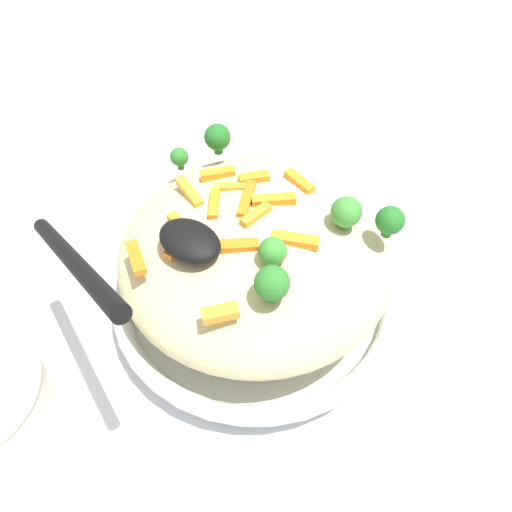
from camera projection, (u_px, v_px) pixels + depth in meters
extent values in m
plane|color=silver|center=(256.00, 303.00, 0.51)|extent=(2.40, 2.40, 0.00)
cylinder|color=silver|center=(256.00, 298.00, 0.50)|extent=(0.26, 0.26, 0.02)
torus|color=silver|center=(256.00, 287.00, 0.49)|extent=(0.28, 0.28, 0.02)
torus|color=black|center=(256.00, 285.00, 0.49)|extent=(0.27, 0.27, 0.00)
ellipsoid|color=#DBC689|center=(256.00, 252.00, 0.45)|extent=(0.25, 0.25, 0.09)
cube|color=orange|center=(247.00, 199.00, 0.43)|extent=(0.03, 0.04, 0.01)
cube|color=orange|center=(294.00, 241.00, 0.40)|extent=(0.04, 0.03, 0.01)
cube|color=orange|center=(254.00, 178.00, 0.45)|extent=(0.02, 0.03, 0.01)
cube|color=orange|center=(180.00, 223.00, 0.41)|extent=(0.03, 0.01, 0.01)
cube|color=orange|center=(253.00, 217.00, 0.41)|extent=(0.01, 0.03, 0.01)
cube|color=orange|center=(233.00, 246.00, 0.39)|extent=(0.04, 0.04, 0.01)
cube|color=orange|center=(136.00, 257.00, 0.39)|extent=(0.03, 0.03, 0.01)
cube|color=orange|center=(218.00, 174.00, 0.46)|extent=(0.03, 0.03, 0.01)
cube|color=orange|center=(190.00, 193.00, 0.44)|extent=(0.04, 0.02, 0.01)
cube|color=orange|center=(180.00, 243.00, 0.40)|extent=(0.01, 0.04, 0.01)
cube|color=orange|center=(272.00, 199.00, 0.43)|extent=(0.03, 0.03, 0.01)
cube|color=orange|center=(214.00, 204.00, 0.42)|extent=(0.03, 0.03, 0.01)
cube|color=orange|center=(235.00, 187.00, 0.44)|extent=(0.03, 0.03, 0.01)
cube|color=orange|center=(299.00, 181.00, 0.45)|extent=(0.03, 0.02, 0.01)
cube|color=orange|center=(220.00, 313.00, 0.36)|extent=(0.02, 0.03, 0.01)
cylinder|color=#377928|center=(344.00, 223.00, 0.42)|extent=(0.01, 0.01, 0.01)
sphere|color=#3D8E33|center=(346.00, 212.00, 0.41)|extent=(0.03, 0.03, 0.03)
cylinder|color=#296820|center=(272.00, 294.00, 0.37)|extent=(0.01, 0.01, 0.01)
sphere|color=#2D7A28|center=(272.00, 283.00, 0.36)|extent=(0.03, 0.03, 0.03)
cylinder|color=#377928|center=(272.00, 260.00, 0.39)|extent=(0.01, 0.01, 0.01)
sphere|color=#3D8E33|center=(273.00, 251.00, 0.38)|extent=(0.02, 0.02, 0.02)
cylinder|color=#205B1C|center=(387.00, 231.00, 0.41)|extent=(0.01, 0.01, 0.01)
sphere|color=#236B23|center=(390.00, 220.00, 0.40)|extent=(0.02, 0.02, 0.02)
cylinder|color=#296820|center=(181.00, 165.00, 0.46)|extent=(0.01, 0.01, 0.01)
sphere|color=#2D7A28|center=(179.00, 157.00, 0.46)|extent=(0.02, 0.02, 0.02)
cylinder|color=#205B1C|center=(218.00, 149.00, 0.48)|extent=(0.01, 0.01, 0.01)
sphere|color=#236B23|center=(217.00, 137.00, 0.47)|extent=(0.03, 0.03, 0.03)
ellipsoid|color=black|center=(190.00, 241.00, 0.39)|extent=(0.06, 0.04, 0.02)
cylinder|color=black|center=(72.00, 260.00, 0.33)|extent=(0.18, 0.05, 0.09)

